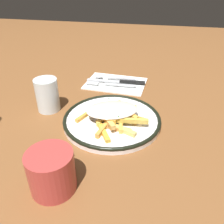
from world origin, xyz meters
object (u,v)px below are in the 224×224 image
plate (112,120)px  spoon (108,77)px  water_glass (47,95)px  knife (121,81)px  fries_heap (114,113)px  napkin (116,83)px  fork (111,84)px  coffee_mug (52,171)px

plate → spoon: 0.28m
spoon → water_glass: (-0.24, 0.12, 0.04)m
plate → knife: 0.25m
water_glass → spoon: bearing=-27.6°
fries_heap → napkin: bearing=9.7°
fork → water_glass: size_ratio=1.83×
napkin → spoon: bearing=53.7°
fries_heap → spoon: fries_heap is taller
spoon → fries_heap: bearing=-164.2°
knife → water_glass: bearing=140.1°
fork → water_glass: water_glass is taller
fork → coffee_mug: (-0.45, 0.02, 0.03)m
spoon → coffee_mug: bearing=-179.2°
knife → coffee_mug: coffee_mug is taller
plate → spoon: same height
fries_heap → fork: size_ratio=1.08×
fries_heap → knife: bearing=5.3°
fork → spoon: (0.05, 0.02, 0.00)m
napkin → spoon: (0.03, 0.03, 0.01)m
water_glass → fork: bearing=-38.6°
plate → fries_heap: bearing=-106.2°
plate → fork: size_ratio=1.49×
plate → fries_heap: 0.02m
fork → spoon: size_ratio=1.15×
plate → coffee_mug: (-0.24, 0.06, 0.03)m
knife → spoon: size_ratio=1.38×
fries_heap → spoon: bearing=15.8°
fries_heap → coffee_mug: coffee_mug is taller
knife → coffee_mug: (-0.48, 0.05, 0.03)m
plate → water_glass: bearing=80.8°
fork → napkin: bearing=-23.4°
water_glass → knife: bearing=-39.9°
fork → spoon: spoon is taller
coffee_mug → napkin: bearing=-3.3°
napkin → coffee_mug: size_ratio=1.84×
knife → coffee_mug: bearing=174.5°
fries_heap → water_glass: 0.20m
napkin → water_glass: bearing=143.2°
spoon → plate: bearing=-165.1°
napkin → knife: bearing=-87.9°
napkin → knife: knife is taller
napkin → coffee_mug: coffee_mug is taller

